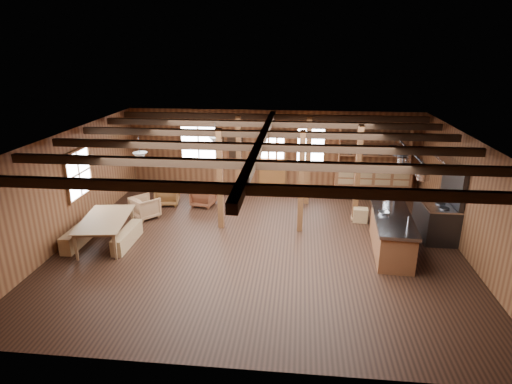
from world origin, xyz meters
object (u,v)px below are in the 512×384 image
at_px(armchair_b, 203,196).
at_px(kitchen_island, 391,234).
at_px(commercial_range, 438,213).
at_px(armchair_c, 145,207).
at_px(dining_table, 108,231).
at_px(armchair_a, 167,194).

bearing_deg(armchair_b, kitchen_island, 162.96).
bearing_deg(kitchen_island, commercial_range, 41.61).
height_order(kitchen_island, armchair_c, kitchen_island).
relative_size(kitchen_island, armchair_c, 3.57).
distance_m(dining_table, armchair_c, 1.85).
xyz_separation_m(kitchen_island, armchair_c, (-6.81, 1.52, -0.15)).
bearing_deg(kitchen_island, armchair_a, 161.34).
bearing_deg(commercial_range, armchair_c, 176.99).
bearing_deg(commercial_range, kitchen_island, -142.24).
bearing_deg(armchair_a, armchair_c, 65.89).
xyz_separation_m(kitchen_island, armchair_a, (-6.50, 2.69, -0.14)).
distance_m(commercial_range, armchair_c, 8.23).
bearing_deg(commercial_range, armchair_a, 168.50).
distance_m(kitchen_island, armchair_a, 7.04).
relative_size(kitchen_island, commercial_range, 1.25).
bearing_deg(armchair_b, armchair_a, 9.24).
relative_size(commercial_range, armchair_b, 2.94).
height_order(armchair_b, armchair_c, armchair_c).
height_order(commercial_range, armchair_c, commercial_range).
relative_size(dining_table, armchair_a, 2.69).
height_order(commercial_range, dining_table, commercial_range).
height_order(armchair_a, armchair_b, armchair_a).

